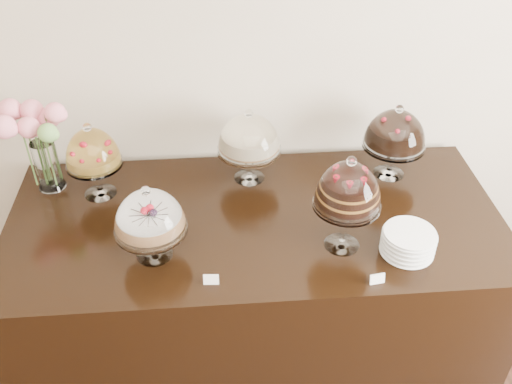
{
  "coord_description": "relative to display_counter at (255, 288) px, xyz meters",
  "views": [
    {
      "loc": [
        -0.49,
        0.51,
        2.52
      ],
      "look_at": [
        -0.34,
        2.4,
        1.08
      ],
      "focal_mm": 40.0,
      "sensor_mm": 36.0,
      "label": 1
    }
  ],
  "objects": [
    {
      "name": "plate_stack",
      "position": [
        0.61,
        -0.27,
        0.5
      ],
      "size": [
        0.22,
        0.22,
        0.1
      ],
      "color": "white",
      "rests_on": "display_counter"
    },
    {
      "name": "flower_vase",
      "position": [
        -0.96,
        0.3,
        0.74
      ],
      "size": [
        0.3,
        0.23,
        0.44
      ],
      "color": "white",
      "rests_on": "display_counter"
    },
    {
      "name": "price_card_left",
      "position": [
        -0.2,
        -0.39,
        0.47
      ],
      "size": [
        0.06,
        0.02,
        0.04
      ],
      "primitive_type": "cube",
      "rotation": [
        -0.21,
        0.0,
        -0.07
      ],
      "color": "white",
      "rests_on": "display_counter"
    },
    {
      "name": "cake_stand_sugar_sponge",
      "position": [
        -0.43,
        -0.2,
        0.66
      ],
      "size": [
        0.29,
        0.29,
        0.35
      ],
      "color": "white",
      "rests_on": "display_counter"
    },
    {
      "name": "cake_stand_choco_layer",
      "position": [
        0.35,
        -0.21,
        0.74
      ],
      "size": [
        0.27,
        0.27,
        0.44
      ],
      "color": "white",
      "rests_on": "display_counter"
    },
    {
      "name": "cake_stand_cheesecake",
      "position": [
        -0.0,
        0.31,
        0.68
      ],
      "size": [
        0.3,
        0.3,
        0.37
      ],
      "color": "white",
      "rests_on": "display_counter"
    },
    {
      "name": "display_counter",
      "position": [
        0.0,
        0.0,
        0.0
      ],
      "size": [
        2.2,
        1.0,
        0.9
      ],
      "primitive_type": "cube",
      "color": "black",
      "rests_on": "ground"
    },
    {
      "name": "cake_stand_fruit_tart",
      "position": [
        -0.71,
        0.24,
        0.68
      ],
      "size": [
        0.25,
        0.25,
        0.38
      ],
      "color": "white",
      "rests_on": "display_counter"
    },
    {
      "name": "price_card_right",
      "position": [
        0.44,
        -0.43,
        0.47
      ],
      "size": [
        0.06,
        0.02,
        0.04
      ],
      "primitive_type": "cube",
      "rotation": [
        -0.21,
        0.0,
        0.14
      ],
      "color": "white",
      "rests_on": "display_counter"
    },
    {
      "name": "wall_back",
      "position": [
        0.34,
        0.55,
        1.05
      ],
      "size": [
        5.0,
        0.04,
        3.0
      ],
      "primitive_type": "cube",
      "color": "beige",
      "rests_on": "ground"
    },
    {
      "name": "cake_stand_dark_choco",
      "position": [
        0.68,
        0.29,
        0.69
      ],
      "size": [
        0.3,
        0.3,
        0.38
      ],
      "color": "white",
      "rests_on": "display_counter"
    }
  ]
}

